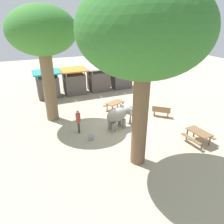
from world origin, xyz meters
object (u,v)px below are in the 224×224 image
Objects in this scene: shade_tree_secondary at (145,32)px; feed_bucket at (91,137)px; shade_tree_main at (42,34)px; market_stall_blue at (121,77)px; elephant at (119,115)px; wooden_bench at (161,111)px; picnic_table_near at (115,104)px; market_stall_white at (98,80)px; market_stall_orange at (74,83)px; picnic_table_far at (199,134)px; market_stall_teal at (48,86)px; person_handler at (78,120)px.

shade_tree_secondary is 7.34m from feed_bucket.
shade_tree_main reaches higher than market_stall_blue.
elephant is 3.79m from wooden_bench.
elephant reaches higher than picnic_table_near.
shade_tree_secondary is 3.50× the size of market_stall_white.
elephant is 0.28× the size of shade_tree_main.
elephant reaches higher than wooden_bench.
shade_tree_secondary is at bearing -61.90° from feed_bucket.
market_stall_blue is at bearing 129.92° from wooden_bench.
market_stall_orange and market_stall_blue have the same top height.
wooden_bench reaches higher than picnic_table_near.
picnic_table_far is (3.66, -3.73, -0.39)m from elephant.
market_stall_orange is (3.03, 5.21, -5.02)m from shade_tree_main.
picnic_table_far is 0.64× the size of market_stall_orange.
wooden_bench is 0.52× the size of market_stall_teal.
feed_bucket is (-1.28, -9.27, -0.98)m from market_stall_orange.
elephant is 6.21× the size of feed_bucket.
elephant is at bearing -66.50° from market_stall_teal.
picnic_table_far is at bearing -26.00° from feed_bucket.
market_stall_white is (2.60, 0.00, 0.00)m from market_stall_orange.
picnic_table_near is 5.32× the size of feed_bucket.
shade_tree_secondary is at bearing -114.91° from elephant.
person_handler is at bearing -118.32° from market_stall_white.
market_stall_white reaches higher than picnic_table_far.
shade_tree_main is 3.18× the size of market_stall_white.
wooden_bench is 9.54m from market_stall_orange.
market_stall_orange is 9.41m from feed_bucket.
market_stall_teal is (-0.86, 8.05, 0.19)m from person_handler.
market_stall_white is (2.23, 12.36, -5.47)m from shade_tree_secondary.
shade_tree_secondary is (-0.72, -3.88, 5.63)m from elephant.
person_handler is 1.24× the size of wooden_bench.
market_stall_white is at bearing 79.79° from shade_tree_secondary.
shade_tree_secondary is at bearing -92.83° from picnic_table_far.
market_stall_white is at bearing 180.00° from market_stall_blue.
elephant is 0.89× the size of market_stall_white.
market_stall_blue is at bearing 0.00° from market_stall_white.
feed_bucket is at bearing -124.94° from market_stall_blue.
market_stall_orange reaches higher than feed_bucket.
elephant is at bearing 18.30° from feed_bucket.
person_handler is 9.14m from market_stall_white.
person_handler is 6.08m from shade_tree_main.
market_stall_blue is at bearing 173.12° from picnic_table_far.
picnic_table_near is 0.76× the size of market_stall_white.
wooden_bench is 0.52× the size of market_stall_white.
person_handler is 8.24m from market_stall_orange.
shade_tree_main is 4.95× the size of picnic_table_far.
wooden_bench is 8.52m from market_stall_white.
picnic_table_near is 4.82m from feed_bucket.
shade_tree_secondary is (2.11, -4.32, 5.66)m from person_handler.
shade_tree_secondary is 4.60× the size of picnic_table_near.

